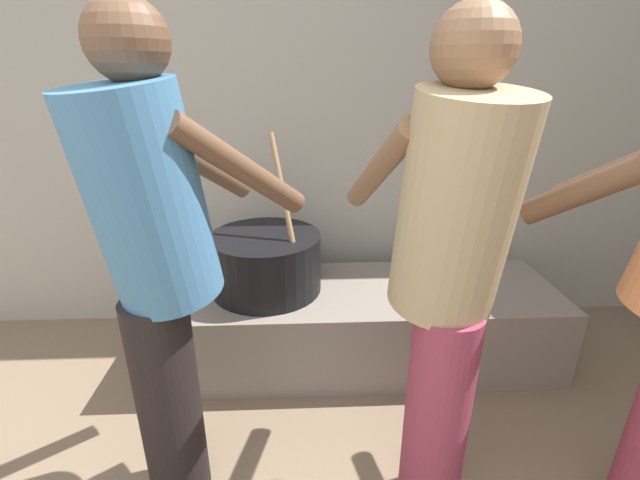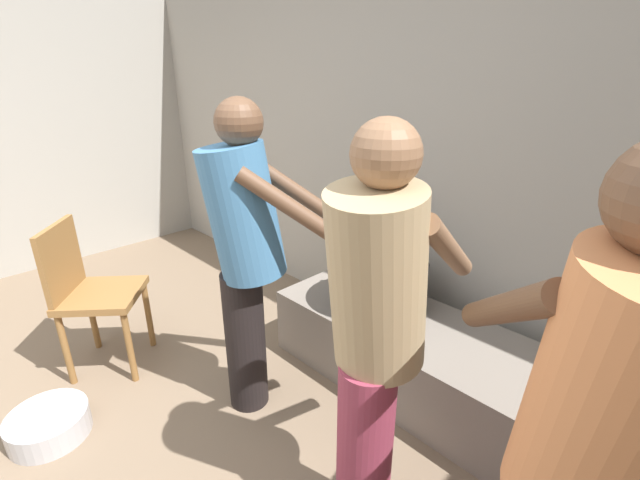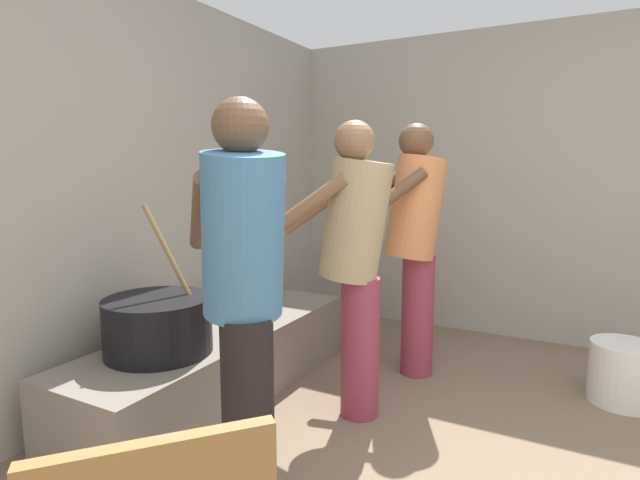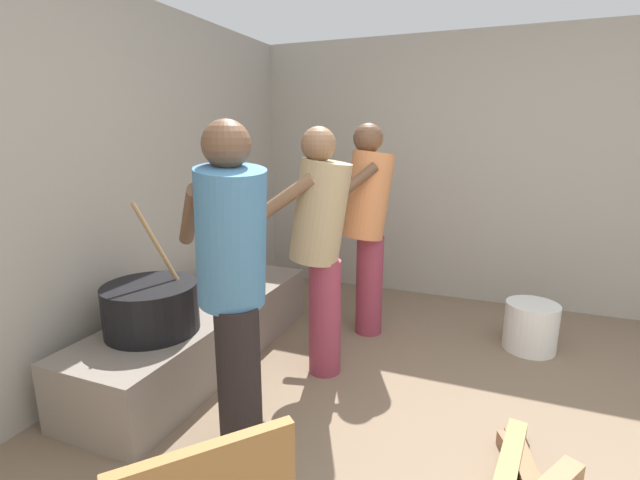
% 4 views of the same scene
% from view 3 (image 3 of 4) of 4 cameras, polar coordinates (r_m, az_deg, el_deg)
% --- Properties ---
extents(block_enclosure_rear, '(5.60, 0.20, 2.32)m').
position_cam_3_polar(block_enclosure_rear, '(2.71, -30.98, 4.25)').
color(block_enclosure_rear, '#9E998E').
rests_on(block_enclosure_rear, ground_plane).
extents(block_enclosure_right, '(0.20, 5.11, 2.32)m').
position_cam_3_polar(block_enclosure_right, '(4.09, 30.12, 5.24)').
color(block_enclosure_right, '#9E998E').
rests_on(block_enclosure_right, ground_plane).
extents(hearth_ledge, '(1.93, 0.60, 0.39)m').
position_cam_3_polar(hearth_ledge, '(3.01, -11.30, -13.38)').
color(hearth_ledge, slate).
rests_on(hearth_ledge, ground_plane).
extents(cooking_pot_main, '(0.52, 0.52, 0.73)m').
position_cam_3_polar(cooking_pot_main, '(2.61, -17.94, -9.20)').
color(cooking_pot_main, black).
rests_on(cooking_pot_main, hearth_ledge).
extents(cook_in_tan_shirt, '(0.43, 0.69, 1.53)m').
position_cam_3_polar(cook_in_tan_shirt, '(2.55, 3.98, -1.38)').
color(cook_in_tan_shirt, '#8C3347').
rests_on(cook_in_tan_shirt, ground_plane).
extents(cook_in_blue_shirt, '(0.68, 0.69, 1.55)m').
position_cam_3_polar(cook_in_blue_shirt, '(1.89, -8.67, -4.52)').
color(cook_in_blue_shirt, black).
rests_on(cook_in_blue_shirt, ground_plane).
extents(cook_in_orange_shirt, '(0.67, 0.70, 1.56)m').
position_cam_3_polar(cook_in_orange_shirt, '(3.11, 10.75, 0.60)').
color(cook_in_orange_shirt, '#8C3347').
rests_on(cook_in_orange_shirt, ground_plane).
extents(bucket_white_plastic, '(0.35, 0.35, 0.34)m').
position_cam_3_polar(bucket_white_plastic, '(3.32, 31.31, -12.82)').
color(bucket_white_plastic, silver).
rests_on(bucket_white_plastic, ground_plane).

